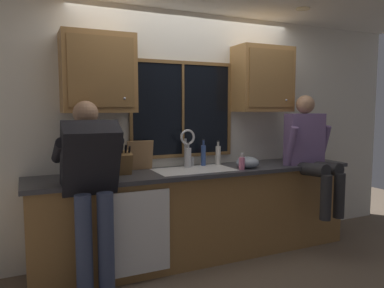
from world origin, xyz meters
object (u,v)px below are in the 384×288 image
(person_sitting_on_counter, at_px, (310,149))
(bottle_amber_small, at_px, (203,155))
(bottle_green_glass, at_px, (218,155))
(cutting_board, at_px, (140,155))
(soap_dispenser, at_px, (242,163))
(mixing_bowl, at_px, (248,162))
(person_standing, at_px, (91,179))
(knife_block, at_px, (125,163))
(bottle_tall_clear, at_px, (188,157))

(person_sitting_on_counter, xyz_separation_m, bottle_amber_small, (-1.06, 0.46, -0.06))
(bottle_green_glass, bearing_deg, cutting_board, 177.12)
(cutting_board, xyz_separation_m, soap_dispenser, (0.95, -0.41, -0.08))
(mixing_bowl, bearing_deg, person_standing, -172.02)
(mixing_bowl, xyz_separation_m, soap_dispenser, (-0.12, -0.08, 0.01))
(mixing_bowl, height_order, bottle_green_glass, bottle_green_glass)
(bottle_amber_small, bearing_deg, person_standing, -157.25)
(knife_block, xyz_separation_m, bottle_green_glass, (1.08, 0.15, 0.00))
(knife_block, height_order, bottle_green_glass, knife_block)
(knife_block, bearing_deg, bottle_tall_clear, 10.95)
(knife_block, bearing_deg, person_standing, -135.25)
(cutting_board, height_order, bottle_amber_small, cutting_board)
(mixing_bowl, relative_size, soap_dispenser, 1.39)
(soap_dispenser, relative_size, bottle_tall_clear, 0.65)
(bottle_green_glass, bearing_deg, soap_dispenser, -78.32)
(knife_block, height_order, bottle_tall_clear, knife_block)
(person_standing, bearing_deg, knife_block, 44.75)
(bottle_green_glass, xyz_separation_m, bottle_amber_small, (-0.17, 0.02, 0.01))
(soap_dispenser, bearing_deg, bottle_tall_clear, 141.59)
(cutting_board, bearing_deg, bottle_tall_clear, -6.37)
(person_standing, bearing_deg, soap_dispenser, 5.73)
(bottle_green_glass, relative_size, bottle_tall_clear, 1.00)
(knife_block, xyz_separation_m, bottle_tall_clear, (0.71, 0.14, 0.00))
(knife_block, height_order, soap_dispenser, knife_block)
(soap_dispenser, bearing_deg, cutting_board, 156.72)
(soap_dispenser, xyz_separation_m, bottle_tall_clear, (-0.44, 0.35, 0.04))
(knife_block, distance_m, bottle_amber_small, 0.92)
(soap_dispenser, bearing_deg, bottle_green_glass, 101.68)
(bottle_amber_small, bearing_deg, person_sitting_on_counter, -23.60)
(mixing_bowl, bearing_deg, knife_block, 173.88)
(soap_dispenser, relative_size, bottle_amber_small, 0.60)
(cutting_board, distance_m, soap_dispenser, 1.03)
(person_sitting_on_counter, bearing_deg, bottle_amber_small, 156.40)
(mixing_bowl, bearing_deg, soap_dispenser, -147.25)
(cutting_board, relative_size, bottle_tall_clear, 1.13)
(soap_dispenser, bearing_deg, bottle_amber_small, 122.57)
(bottle_amber_small, bearing_deg, bottle_tall_clear, -170.92)
(person_sitting_on_counter, relative_size, bottle_tall_clear, 4.70)
(person_standing, bearing_deg, bottle_amber_small, 22.75)
(person_sitting_on_counter, height_order, bottle_tall_clear, person_sitting_on_counter)
(person_sitting_on_counter, bearing_deg, bottle_green_glass, 153.52)
(mixing_bowl, height_order, bottle_amber_small, bottle_amber_small)
(bottle_amber_small, bearing_deg, mixing_bowl, -39.89)
(person_standing, distance_m, mixing_bowl, 1.66)
(bottle_tall_clear, relative_size, bottle_amber_small, 0.93)
(mixing_bowl, height_order, bottle_tall_clear, bottle_tall_clear)
(mixing_bowl, xyz_separation_m, bottle_tall_clear, (-0.56, 0.27, 0.06))
(bottle_tall_clear, height_order, bottle_amber_small, bottle_amber_small)
(person_sitting_on_counter, distance_m, bottle_green_glass, 1.00)
(soap_dispenser, height_order, bottle_amber_small, bottle_amber_small)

